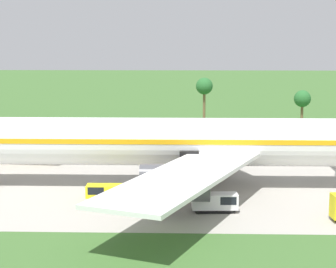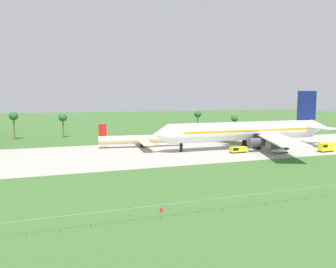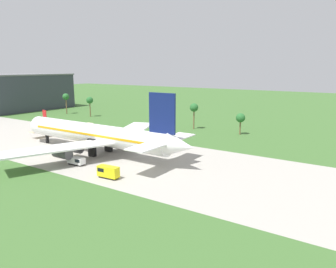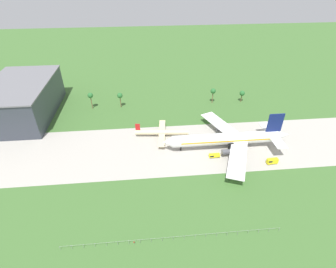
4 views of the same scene
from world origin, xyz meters
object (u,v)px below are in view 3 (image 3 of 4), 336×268
(regional_aircraft, at_px, (63,127))
(baggage_tug, at_px, (108,172))
(catering_van, at_px, (77,161))
(terminal_building, at_px, (16,92))
(jet_airliner, at_px, (98,135))
(fuel_truck, at_px, (60,151))

(regional_aircraft, xyz_separation_m, baggage_tug, (52.70, -29.12, -1.17))
(regional_aircraft, height_order, baggage_tug, regional_aircraft)
(catering_van, height_order, terminal_building, terminal_building)
(jet_airliner, relative_size, catering_van, 13.05)
(fuel_truck, bearing_deg, terminal_building, 153.71)
(regional_aircraft, relative_size, baggage_tug, 5.41)
(terminal_building, bearing_deg, baggage_tug, -24.33)
(jet_airliner, distance_m, terminal_building, 128.98)
(jet_airliner, height_order, terminal_building, terminal_building)
(fuel_truck, distance_m, terminal_building, 124.17)
(fuel_truck, distance_m, catering_van, 13.67)
(catering_van, distance_m, terminal_building, 137.71)
(jet_airliner, relative_size, baggage_tug, 12.15)
(baggage_tug, bearing_deg, catering_van, 168.07)
(jet_airliner, xyz_separation_m, fuel_truck, (-8.82, -7.26, -4.85))
(jet_airliner, bearing_deg, fuel_truck, -140.54)
(baggage_tug, bearing_deg, regional_aircraft, 151.07)
(fuel_truck, bearing_deg, baggage_tug, -15.79)
(terminal_building, bearing_deg, jet_airliner, -21.66)
(baggage_tug, xyz_separation_m, catering_van, (-14.60, 3.09, -0.42))
(fuel_truck, bearing_deg, catering_van, -20.00)
(regional_aircraft, bearing_deg, catering_van, -34.35)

